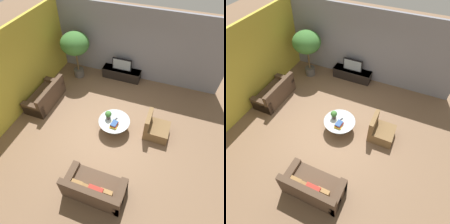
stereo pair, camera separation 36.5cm
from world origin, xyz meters
The scene contains 13 objects.
ground_plane centered at (0.00, 0.00, 0.00)m, with size 24.00×24.00×0.00m, color brown.
back_wall_stone centered at (0.00, 3.26, 1.50)m, with size 7.40×0.12×3.00m, color gray.
side_wall_left centered at (-3.26, 0.20, 1.50)m, with size 0.12×7.40×3.00m, color gold.
media_console centered at (-0.31, 2.94, 0.24)m, with size 1.70×0.50×0.46m.
television centered at (-0.31, 2.94, 0.71)m, with size 0.84×0.13×0.52m.
coffee_table centered at (0.35, 0.08, 0.31)m, with size 1.07×1.07×0.44m.
couch_by_wall centered at (-2.62, 0.46, 0.28)m, with size 0.84×1.73×0.84m.
couch_near_entry centered at (0.59, -2.23, 0.29)m, with size 1.64×0.84×0.84m.
armchair_wicker centered at (1.73, 0.36, 0.27)m, with size 0.80×0.76×0.86m.
potted_palm_tall centered at (-2.17, 2.44, 1.52)m, with size 1.17×1.17×2.04m.
potted_plant_tabletop centered at (0.12, 0.13, 0.62)m, with size 0.22×0.22×0.32m.
book_stack centered at (0.41, -0.11, 0.50)m, with size 0.25×0.33×0.12m.
remote_black centered at (0.38, 0.16, 0.45)m, with size 0.04×0.16×0.02m, color black.
Camera 1 is at (1.75, -4.02, 5.64)m, focal length 32.00 mm.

